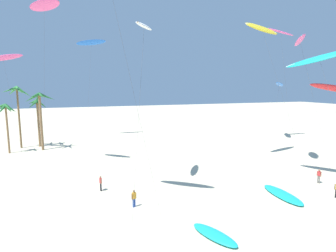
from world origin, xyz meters
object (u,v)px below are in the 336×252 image
(flying_kite_11, at_px, (300,40))
(grounded_kite_0, at_px, (283,194))
(palm_tree_4, at_px, (40,103))
(flying_kite_4, at_px, (3,58))
(palm_tree_1, at_px, (6,112))
(grounded_kite_1, at_px, (214,235))
(flying_kite_7, at_px, (335,88))
(palm_tree_2, at_px, (38,108))
(person_near_right, at_px, (134,198))
(flying_kite_8, at_px, (319,58))
(flying_kite_3, at_px, (262,29))
(flying_kite_5, at_px, (144,26))
(flying_kite_9, at_px, (279,84))
(person_mid_field, at_px, (101,183))
(flying_kite_0, at_px, (44,5))
(flying_kite_1, at_px, (91,43))
(person_near_left, at_px, (319,176))
(flying_kite_2, at_px, (281,32))
(palm_tree_3, at_px, (17,97))

(flying_kite_11, height_order, grounded_kite_0, flying_kite_11)
(palm_tree_4, xyz_separation_m, flying_kite_4, (-5.08, 0.61, 7.52))
(palm_tree_1, bearing_deg, grounded_kite_1, -60.15)
(flying_kite_7, bearing_deg, palm_tree_2, 136.82)
(palm_tree_1, bearing_deg, person_near_right, -60.91)
(flying_kite_4, height_order, flying_kite_8, flying_kite_4)
(flying_kite_3, bearing_deg, flying_kite_8, -93.72)
(flying_kite_5, bearing_deg, flying_kite_9, 26.76)
(flying_kite_3, xyz_separation_m, person_mid_field, (-24.17, -5.24, -18.48))
(grounded_kite_0, bearing_deg, flying_kite_0, 140.74)
(flying_kite_1, distance_m, flying_kite_8, 43.48)
(palm_tree_1, xyz_separation_m, flying_kite_4, (0.03, 1.28, 8.77))
(flying_kite_9, height_order, person_near_left, flying_kite_9)
(flying_kite_8, relative_size, person_near_right, 9.27)
(flying_kite_2, bearing_deg, person_near_left, -121.21)
(flying_kite_1, height_order, grounded_kite_0, flying_kite_1)
(person_near_left, bearing_deg, grounded_kite_1, -161.39)
(flying_kite_2, xyz_separation_m, grounded_kite_0, (-20.30, -24.08, -21.69))
(grounded_kite_1, bearing_deg, flying_kite_8, 21.61)
(palm_tree_3, xyz_separation_m, flying_kite_4, (-1.26, -2.47, 6.43))
(flying_kite_11, xyz_separation_m, person_near_right, (-24.26, -5.67, -16.29))
(grounded_kite_0, relative_size, person_mid_field, 3.46)
(palm_tree_3, height_order, person_mid_field, palm_tree_3)
(flying_kite_4, height_order, flying_kite_5, flying_kite_5)
(flying_kite_11, bearing_deg, flying_kite_0, 162.78)
(palm_tree_1, xyz_separation_m, flying_kite_11, (39.35, -21.47, 10.24))
(flying_kite_5, bearing_deg, person_near_right, -116.55)
(palm_tree_1, relative_size, person_mid_field, 5.05)
(flying_kite_11, bearing_deg, flying_kite_8, -118.10)
(palm_tree_2, distance_m, palm_tree_4, 3.50)
(palm_tree_4, distance_m, flying_kite_0, 18.02)
(person_mid_field, bearing_deg, grounded_kite_0, -24.31)
(palm_tree_2, height_order, grounded_kite_1, palm_tree_2)
(palm_tree_1, distance_m, flying_kite_1, 22.23)
(palm_tree_1, distance_m, palm_tree_4, 5.31)
(person_near_right, bearing_deg, flying_kite_11, 13.16)
(flying_kite_0, xyz_separation_m, flying_kite_11, (31.79, -9.85, -3.97))
(flying_kite_2, relative_size, flying_kite_7, 1.93)
(flying_kite_8, height_order, person_mid_field, flying_kite_8)
(flying_kite_8, bearing_deg, palm_tree_4, 137.69)
(flying_kite_3, relative_size, flying_kite_4, 1.22)
(palm_tree_3, relative_size, grounded_kite_1, 2.57)
(flying_kite_5, height_order, flying_kite_8, flying_kite_5)
(palm_tree_3, height_order, flying_kite_9, flying_kite_9)
(flying_kite_3, bearing_deg, grounded_kite_1, -134.95)
(grounded_kite_1, height_order, person_near_left, person_near_left)
(palm_tree_4, bearing_deg, flying_kite_2, -8.15)
(flying_kite_3, distance_m, flying_kite_7, 14.08)
(flying_kite_11, bearing_deg, palm_tree_1, 151.39)
(palm_tree_2, bearing_deg, flying_kite_1, 29.65)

